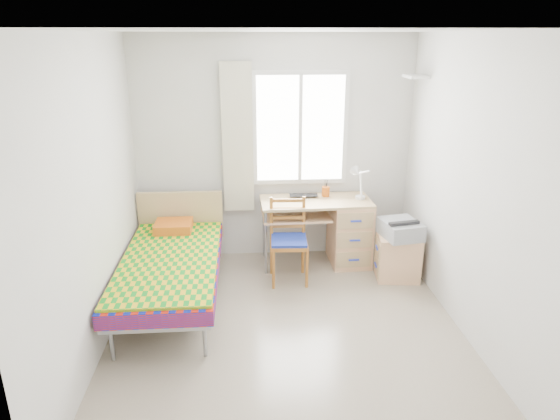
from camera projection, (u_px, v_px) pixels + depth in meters
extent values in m
plane|color=#BCAD93|center=(286.00, 330.00, 4.59)|extent=(3.50, 3.50, 0.00)
plane|color=white|center=(288.00, 31.00, 3.72)|extent=(3.50, 3.50, 0.00)
plane|color=silver|center=(274.00, 150.00, 5.80)|extent=(3.20, 0.00, 3.20)
plane|color=silver|center=(91.00, 201.00, 4.04)|extent=(0.00, 3.50, 3.50)
plane|color=silver|center=(473.00, 192.00, 4.27)|extent=(0.00, 3.50, 3.50)
cube|color=white|center=(300.00, 129.00, 5.72)|extent=(1.10, 0.04, 1.30)
cube|color=white|center=(300.00, 129.00, 5.71)|extent=(1.00, 0.02, 1.20)
cube|color=white|center=(300.00, 129.00, 5.70)|extent=(0.04, 0.02, 1.20)
cube|color=beige|center=(238.00, 139.00, 5.66)|extent=(0.35, 0.05, 1.70)
cube|color=white|center=(416.00, 77.00, 5.29)|extent=(0.20, 0.32, 0.03)
cube|color=gray|center=(171.00, 273.00, 4.94)|extent=(0.90, 2.01, 0.06)
cube|color=#B61B0C|center=(171.00, 266.00, 4.91)|extent=(0.94, 2.03, 0.14)
cube|color=gold|center=(170.00, 259.00, 4.86)|extent=(0.92, 1.91, 0.03)
cube|color=tan|center=(181.00, 215.00, 5.77)|extent=(0.96, 0.05, 0.55)
cube|color=#CF6617|center=(174.00, 226.00, 5.52)|extent=(0.40, 0.34, 0.10)
cylinder|color=gray|center=(112.00, 343.00, 4.12)|extent=(0.04, 0.04, 0.32)
cylinder|color=gray|center=(215.00, 251.00, 5.87)|extent=(0.04, 0.04, 0.32)
cube|color=tan|center=(316.00, 201.00, 5.70)|extent=(1.27, 0.61, 0.03)
cube|color=tan|center=(349.00, 232.00, 5.85)|extent=(0.46, 0.57, 0.76)
cube|color=tan|center=(296.00, 215.00, 5.73)|extent=(0.78, 0.56, 0.02)
cylinder|color=gray|center=(266.00, 243.00, 5.56)|extent=(0.03, 0.03, 0.76)
cylinder|color=gray|center=(264.00, 227.00, 6.01)|extent=(0.03, 0.03, 0.76)
cube|color=#A3661F|center=(289.00, 243.00, 5.38)|extent=(0.42, 0.42, 0.04)
cube|color=navy|center=(289.00, 240.00, 5.37)|extent=(0.40, 0.40, 0.04)
cube|color=#A3661F|center=(288.00, 213.00, 5.46)|extent=(0.36, 0.05, 0.40)
cylinder|color=#A3661F|center=(274.00, 270.00, 5.27)|extent=(0.03, 0.03, 0.45)
cylinder|color=#A3661F|center=(303.00, 235.00, 5.56)|extent=(0.04, 0.04, 0.91)
cube|color=tan|center=(398.00, 256.00, 5.52)|extent=(0.50, 0.46, 0.50)
cube|color=tan|center=(378.00, 248.00, 5.47)|extent=(0.05, 0.37, 0.18)
cube|color=tan|center=(376.00, 265.00, 5.54)|extent=(0.05, 0.37, 0.18)
cube|color=#93969A|center=(401.00, 229.00, 5.38)|extent=(0.44, 0.49, 0.18)
cube|color=black|center=(401.00, 221.00, 5.35)|extent=(0.35, 0.40, 0.02)
imported|color=black|center=(304.00, 197.00, 5.76)|extent=(0.33, 0.22, 0.03)
cylinder|color=#CF6617|center=(326.00, 192.00, 5.81)|extent=(0.11, 0.11, 0.11)
cylinder|color=white|center=(360.00, 197.00, 5.73)|extent=(0.11, 0.11, 0.03)
cylinder|color=white|center=(361.00, 184.00, 5.68)|extent=(0.02, 0.13, 0.30)
cylinder|color=white|center=(362.00, 173.00, 5.55)|extent=(0.14, 0.26, 0.12)
cone|color=white|center=(357.00, 172.00, 5.44)|extent=(0.16, 0.17, 0.14)
imported|color=gray|center=(302.00, 216.00, 5.76)|extent=(0.26, 0.29, 0.02)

